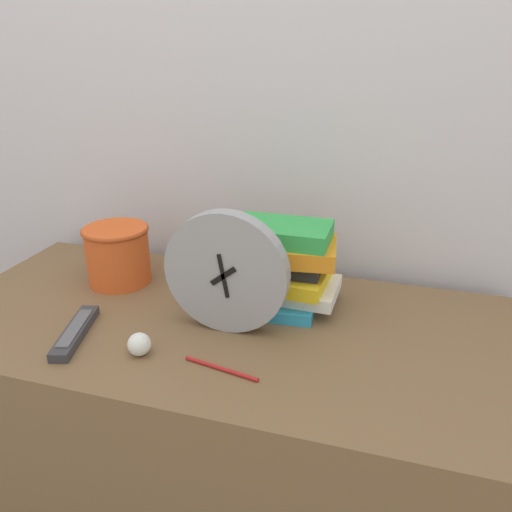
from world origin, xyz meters
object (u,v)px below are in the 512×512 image
Objects in this scene: book_stack at (282,267)px; tv_remote at (75,332)px; basket at (118,253)px; crumpled_paper_ball at (139,344)px; pen at (221,369)px; desk_clock at (226,273)px.

tv_remote is at bearing -145.24° from book_stack.
basket reaches higher than crumpled_paper_ball.
basket is 0.83× the size of tv_remote.
book_stack is at bearing 81.04° from pen.
crumpled_paper_ball is 0.17m from pen.
pen is at bearing -4.19° from tv_remote.
pen is (-0.05, -0.29, -0.09)m from book_stack.
tv_remote is (0.05, -0.26, -0.07)m from basket.
crumpled_paper_ball is at bearing -7.08° from tv_remote.
basket is (-0.35, 0.14, -0.05)m from desk_clock.
pen is at bearing -98.96° from book_stack.
pen is at bearing -1.45° from crumpled_paper_ball.
book_stack is 1.25× the size of tv_remote.
crumpled_paper_ball is at bearing -133.29° from desk_clock.
basket reaches higher than tv_remote.
tv_remote is 1.29× the size of pen.
basket is 0.28m from tv_remote.
desk_clock is 0.20m from pen.
crumpled_paper_ball is at bearing -127.54° from book_stack.
crumpled_paper_ball is (0.16, -0.02, 0.01)m from tv_remote.
book_stack is (0.09, 0.14, -0.04)m from desk_clock.
pen is (0.34, -0.02, -0.01)m from tv_remote.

